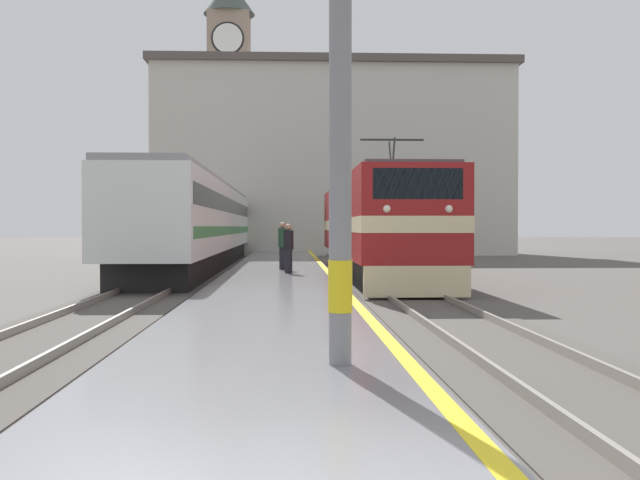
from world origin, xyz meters
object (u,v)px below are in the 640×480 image
object	(u,v)px
person_on_platform	(283,245)
clock_tower	(229,105)
locomotive_train	(375,227)
passenger_train	(221,224)
second_waiting_passenger	(289,247)

from	to	relation	value
person_on_platform	clock_tower	bearing A→B (deg)	97.44
person_on_platform	locomotive_train	bearing A→B (deg)	13.85
passenger_train	second_waiting_passenger	distance (m)	20.67
locomotive_train	passenger_train	bearing A→B (deg)	113.15
passenger_train	person_on_platform	world-z (taller)	passenger_train
person_on_platform	clock_tower	world-z (taller)	clock_tower
passenger_train	clock_tower	distance (m)	21.24
person_on_platform	second_waiting_passenger	distance (m)	2.12
person_on_platform	clock_tower	size ratio (longest dim) A/B	0.08
passenger_train	person_on_platform	size ratio (longest dim) A/B	29.12
passenger_train	second_waiting_passenger	size ratio (longest dim) A/B	30.34
locomotive_train	person_on_platform	world-z (taller)	locomotive_train
locomotive_train	clock_tower	size ratio (longest dim) A/B	0.83
locomotive_train	person_on_platform	size ratio (longest dim) A/B	11.02
passenger_train	clock_tower	bearing A→B (deg)	92.85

